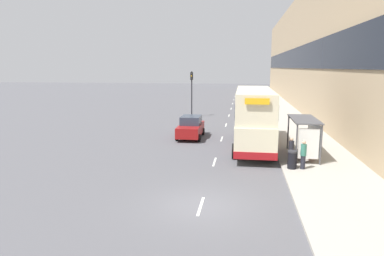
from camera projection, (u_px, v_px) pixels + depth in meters
name	position (u px, v px, depth m)	size (l,w,h in m)	color
ground_plane	(201.00, 205.00, 14.76)	(220.00, 220.00, 0.00)	#515156
pavement	(275.00, 106.00, 51.28)	(5.00, 93.00, 0.14)	#A39E93
terrace_facade	(306.00, 52.00, 49.31)	(3.10, 93.00, 15.94)	tan
lane_mark_0	(201.00, 206.00, 14.65)	(0.12, 2.00, 0.01)	silver
lane_mark_1	(215.00, 162.00, 21.51)	(0.12, 2.00, 0.01)	silver
lane_mark_2	(222.00, 139.00, 28.37)	(0.12, 2.00, 0.01)	silver
lane_mark_3	(226.00, 125.00, 35.23)	(0.12, 2.00, 0.01)	silver
lane_mark_4	(229.00, 116.00, 42.09)	(0.12, 2.00, 0.01)	silver
lane_mark_5	(231.00, 109.00, 48.95)	(0.12, 2.00, 0.01)	silver
lane_mark_6	(233.00, 104.00, 55.81)	(0.12, 2.00, 0.01)	silver
lane_mark_7	(234.00, 100.00, 62.67)	(0.12, 2.00, 0.01)	silver
lane_mark_8	(235.00, 96.00, 69.53)	(0.12, 2.00, 0.01)	silver
bus_shelter	(307.00, 131.00, 21.75)	(1.60, 4.20, 2.48)	#4C4C51
double_decker_bus_near	(254.00, 117.00, 24.82)	(2.85, 10.33, 4.30)	beige
car_0	(191.00, 127.00, 28.76)	(2.02, 4.41, 1.82)	maroon
pedestrian_at_shelter	(303.00, 155.00, 19.42)	(0.33, 0.33, 1.65)	#23232D
pedestrian_1	(291.00, 150.00, 20.52)	(0.32, 0.32, 1.59)	#23232D
litter_bin	(292.00, 160.00, 19.55)	(0.55, 0.55, 1.05)	black
traffic_light_far_kerb	(192.00, 87.00, 40.50)	(0.30, 0.32, 5.40)	black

